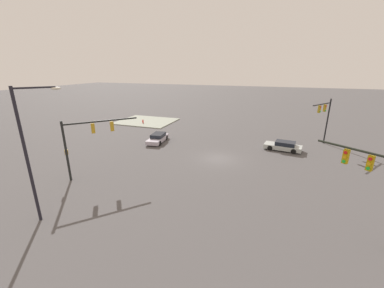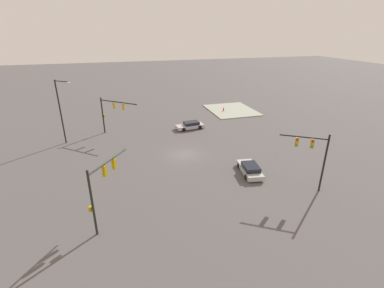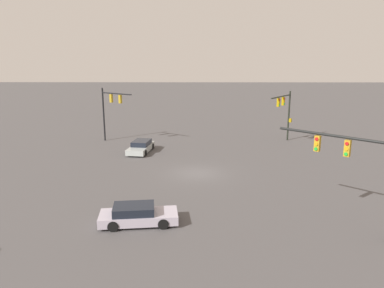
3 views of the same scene
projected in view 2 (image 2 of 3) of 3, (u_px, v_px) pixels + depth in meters
The scene contains 9 objects.
ground_plane at pixel (185, 155), 37.66m from camera, with size 237.75×237.75×0.00m, color #4E4B4C.
sidewalk_corner at pixel (231, 110), 57.94m from camera, with size 10.84×9.04×0.15m, color #949B8C.
traffic_signal_near_corner at pixel (101, 183), 22.74m from camera, with size 4.37×3.49×5.97m.
traffic_signal_opposite_side at pixel (313, 151), 27.90m from camera, with size 2.70×3.98×6.35m.
traffic_signal_cross_street at pixel (111, 110), 43.31m from camera, with size 4.96×5.23×5.82m.
streetlamp_curved_arm at pixel (61, 108), 39.39m from camera, with size 1.85×2.27×9.33m.
sedan_car_approaching at pixel (250, 169), 32.55m from camera, with size 4.86×2.53×1.21m.
sedan_car_waiting_far at pixel (190, 125), 47.19m from camera, with size 2.37×4.87×1.21m.
fire_hydrant_on_curb at pixel (224, 109), 56.92m from camera, with size 0.33×0.22×0.71m.
Camera 2 is at (-33.11, 8.71, 15.78)m, focal length 26.03 mm.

